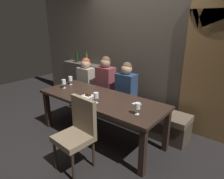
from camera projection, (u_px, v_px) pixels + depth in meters
The scene contains 19 objects.
ground at pixel (101, 137), 3.49m from camera, with size 9.00×9.00×0.00m, color black.
back_wall_tiled at pixel (141, 44), 3.90m from camera, with size 6.00×0.12×3.00m, color brown.
arched_door at pixel (214, 59), 3.09m from camera, with size 0.90×0.05×2.55m.
back_counter at pixel (83, 82), 5.03m from camera, with size 1.10×0.28×0.95m, color #494138.
dining_table at pixel (100, 102), 3.28m from camera, with size 2.20×0.84×0.74m.
banquette_bench at pixel (125, 112), 3.93m from camera, with size 2.50×0.44×0.45m.
chair_near_side at pixel (78, 130), 2.63m from camera, with size 0.47×0.47×0.98m.
diner_redhead at pixel (86, 75), 4.35m from camera, with size 0.36×0.24×0.73m.
diner_bearded at pixel (106, 78), 4.00m from camera, with size 0.36×0.24×0.83m.
diner_far_end at pixel (126, 84), 3.70m from camera, with size 0.36×0.24×0.77m.
wine_bottle_dark_red at pixel (77, 57), 4.95m from camera, with size 0.08×0.08×0.33m.
wine_bottle_pale_label at pixel (87, 59), 4.76m from camera, with size 0.08×0.08×0.33m.
wine_glass_near_right at pixel (96, 96), 3.00m from camera, with size 0.08×0.08×0.16m.
wine_glass_near_left at pixel (70, 79), 3.87m from camera, with size 0.08×0.08×0.16m.
wine_glass_end_left at pixel (64, 82), 3.67m from camera, with size 0.08×0.08×0.16m.
wine_glass_center_back at pixel (137, 106), 2.62m from camera, with size 0.08×0.08×0.16m.
dessert_plate at pixel (88, 96), 3.29m from camera, with size 0.19×0.19×0.05m.
fork_on_table at pixel (94, 98), 3.21m from camera, with size 0.02×0.17×0.01m, color silver.
folded_napkin at pixel (137, 104), 2.98m from camera, with size 0.11×0.10×0.01m, color silver.
Camera 1 is at (2.06, -2.24, 1.91)m, focal length 31.96 mm.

